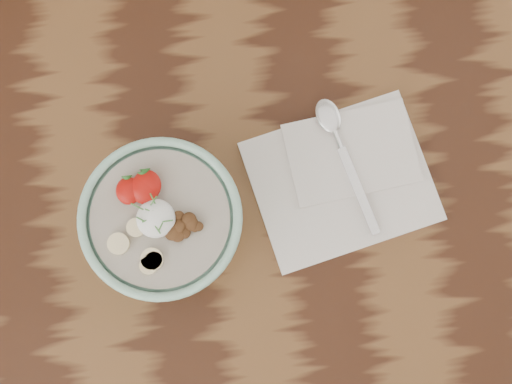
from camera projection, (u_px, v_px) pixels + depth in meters
The scene contains 4 objects.
table at pixel (320, 260), 104.39cm from camera, with size 160.00×90.00×75.00cm.
breakfast_bowl at pixel (164, 221), 89.11cm from camera, with size 19.86×19.86×12.90cm.
napkin at pixel (343, 175), 96.11cm from camera, with size 26.69×23.23×1.43cm.
spoon at pixel (336, 134), 95.62cm from camera, with size 7.03×19.48×1.02cm.
Camera 1 is at (-9.92, -3.68, 170.45)cm, focal length 50.00 mm.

